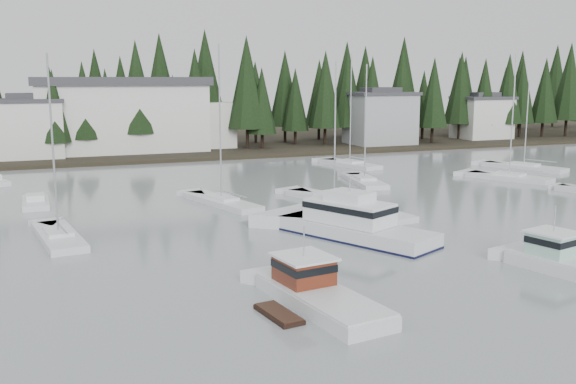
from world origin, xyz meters
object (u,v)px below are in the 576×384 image
sailboat_9 (59,239)px  runabout_4 (36,204)px  house_east_b (482,117)px  sailboat_0 (509,179)px  runabout_1 (383,215)px  house_west (28,127)px  harbor_inn (136,115)px  sailboat_5 (364,183)px  lobster_boat_brown (316,296)px  lobster_boat_teal (570,264)px  sailboat_1 (334,201)px  sailboat_3 (350,165)px  cabin_cruiser_center (354,227)px  sailboat_4 (524,169)px  sailboat_8 (222,203)px  house_east_a (380,117)px

sailboat_9 → runabout_4: sailboat_9 is taller
house_east_b → sailboat_9: (-73.77, -48.64, -4.32)m
sailboat_0 → runabout_1: sailboat_0 is taller
house_west → house_east_b: size_ratio=1.00×
house_west → sailboat_9: sailboat_9 is taller
house_east_b → harbor_inn: 61.02m
house_east_b → sailboat_5: sailboat_5 is taller
lobster_boat_brown → house_west: bearing=3.6°
runabout_1 → lobster_boat_teal: bearing=179.3°
sailboat_0 → runabout_4: sailboat_0 is taller
lobster_boat_brown → sailboat_9: 21.97m
sailboat_1 → sailboat_3: 24.44m
house_west → harbor_inn: harbor_inn is taller
cabin_cruiser_center → sailboat_5: bearing=-55.7°
sailboat_4 → sailboat_8: 42.29m
sailboat_9 → harbor_inn: bearing=-21.9°
house_east_a → cabin_cruiser_center: size_ratio=0.85×
house_east_b → sailboat_4: 36.91m
cabin_cruiser_center → sailboat_1: bearing=-45.5°
house_west → runabout_1: house_west is taller
cabin_cruiser_center → sailboat_0: size_ratio=0.86×
harbor_inn → sailboat_8: sailboat_8 is taller
sailboat_3 → sailboat_5: sailboat_3 is taller
sailboat_3 → sailboat_4: sailboat_3 is taller
house_east_a → house_east_b: 22.10m
house_east_b → lobster_boat_brown: 91.69m
house_west → harbor_inn: (15.04, 3.34, 1.12)m
sailboat_8 → runabout_1: size_ratio=2.24×
sailboat_9 → house_west: bearing=-5.1°
sailboat_0 → sailboat_4: 9.65m
house_east_b → sailboat_3: bearing=-150.0°
sailboat_3 → sailboat_4: (19.15, -10.34, -0.03)m
sailboat_3 → house_east_a: bearing=-51.1°
sailboat_0 → house_east_a: bearing=-31.3°
cabin_cruiser_center → sailboat_4: (35.96, 23.74, -0.72)m
house_east_a → sailboat_4: sailboat_4 is taller
sailboat_1 → lobster_boat_teal: bearing=167.4°
sailboat_9 → runabout_1: (25.17, -1.57, 0.05)m
cabin_cruiser_center → lobster_boat_teal: 14.51m
lobster_boat_teal → runabout_4: (-29.18, 33.02, -0.39)m
house_west → cabin_cruiser_center: bearing=-68.1°
cabin_cruiser_center → runabout_1: bearing=-71.4°
house_west → cabin_cruiser_center: (21.91, -54.60, -3.88)m
house_east_a → sailboat_0: sailboat_0 is taller
house_east_a → sailboat_8: bearing=-134.5°
sailboat_9 → house_east_a: bearing=-55.7°
sailboat_9 → runabout_1: sailboat_9 is taller
lobster_boat_brown → sailboat_9: bearing=23.7°
house_east_a → house_east_b: bearing=5.2°
house_west → sailboat_8: 42.74m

